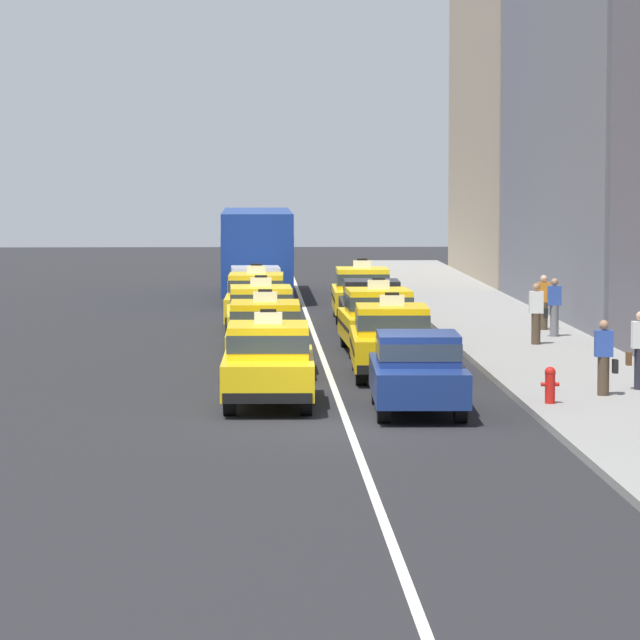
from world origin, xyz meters
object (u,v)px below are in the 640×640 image
Objects in this scene: taxi_right_third at (378,319)px; pedestrian_mid_block at (604,358)px; pedestrian_far_corner at (640,350)px; pedestrian_near_crosswalk at (536,313)px; pedestrian_trailing at (544,302)px; bus_left_sixth at (257,248)px; pedestrian_by_storefront at (554,307)px; taxi_left_third at (261,316)px; fire_hydrant at (550,383)px; sedan_right_nearest at (418,370)px; taxi_left_fourth at (256,300)px; taxi_right_second at (392,340)px; taxi_right_fifth at (362,293)px; sedan_right_fourth at (371,305)px; taxi_left_second at (265,335)px; sedan_left_fifth at (255,289)px; taxi_left_nearest at (268,362)px.

taxi_right_third is 2.98× the size of pedestrian_mid_block.
pedestrian_near_crosswalk is at bearing 93.59° from pedestrian_far_corner.
pedestrian_trailing is (1.20, 15.54, 0.03)m from pedestrian_mid_block.
pedestrian_by_storefront is at bearing -66.14° from bus_left_sixth.
fire_hydrant is at bearing -66.55° from taxi_left_third.
sedan_right_nearest is (3.00, -13.23, -0.03)m from taxi_left_third.
bus_left_sixth is (-0.05, 20.05, 0.94)m from taxi_left_third.
taxi_right_third reaches higher than fire_hydrant.
taxi_right_third is at bearing -172.05° from pedestrian_near_crosswalk.
pedestrian_mid_block reaches higher than sedan_right_nearest.
bus_left_sixth is at bearing 102.41° from pedestrian_mid_block.
taxi_left_fourth reaches higher than pedestrian_far_corner.
taxi_right_third is 6.29× the size of fire_hydrant.
taxi_right_second is at bearing -115.56° from pedestrian_trailing.
taxi_left_third is at bearing 158.34° from taxi_right_third.
pedestrian_by_storefront is (4.86, -7.48, 0.08)m from taxi_right_fifth.
taxi_right_second is at bearing 143.16° from pedestrian_far_corner.
taxi_right_third reaches higher than sedan_right_fourth.
taxi_left_third and taxi_right_second have the same top height.
taxi_left_second is at bearing -107.61° from sedan_right_fourth.
pedestrian_mid_block is at bearing -91.56° from pedestrian_near_crosswalk.
pedestrian_by_storefront reaches higher than fire_hydrant.
pedestrian_by_storefront is (8.08, 1.65, 0.08)m from taxi_left_third.
taxi_left_second reaches higher than sedan_right_nearest.
sedan_left_fifth is 0.94× the size of taxi_right_second.
pedestrian_mid_block is at bearing -77.59° from bus_left_sixth.
taxi_right_fifth is at bearing -73.29° from bus_left_sixth.
taxi_right_second and taxi_right_fifth have the same top height.
taxi_left_fourth is 19.16m from pedestrian_mid_block.
pedestrian_trailing is 14.53m from pedestrian_far_corner.
pedestrian_trailing is at bearing 78.57° from pedestrian_near_crosswalk.
taxi_right_fifth is at bearing 42.43° from taxi_left_fourth.
sedan_right_fourth is at bearing -78.51° from bus_left_sixth.
bus_left_sixth is at bearing 99.77° from fire_hydrant.
bus_left_sixth is 2.44× the size of taxi_right_third.
taxi_left_nearest reaches higher than pedestrian_trailing.
sedan_left_fifth is (-0.23, 23.48, -0.03)m from taxi_left_nearest.
bus_left_sixth is at bearing 98.27° from taxi_right_third.
pedestrian_mid_block is (6.99, -31.78, -0.90)m from bus_left_sixth.
taxi_right_third is (0.04, 12.02, 0.03)m from sedan_right_nearest.
bus_left_sixth is 21.50m from taxi_right_third.
taxi_left_nearest is at bearing -89.34° from taxi_left_fourth.
taxi_left_third is 6.09m from taxi_left_fourth.
pedestrian_trailing is at bearing 49.87° from taxi_left_second.
taxi_right_fifth is 2.85× the size of pedestrian_near_crosswalk.
fire_hydrant is at bearing 5.35° from sedan_right_nearest.
fire_hydrant is (-2.50, -16.80, -0.40)m from pedestrian_trailing.
taxi_left_fourth is at bearing -90.22° from bus_left_sixth.
taxi_right_second is 2.86× the size of pedestrian_near_crosswalk.
pedestrian_far_corner is (0.94, 1.01, 0.05)m from pedestrian_mid_block.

